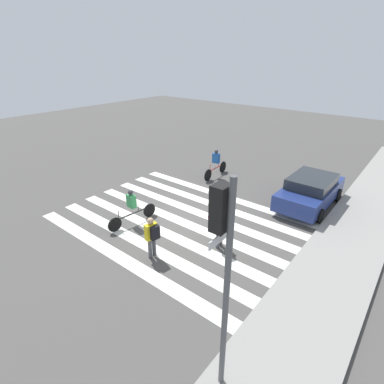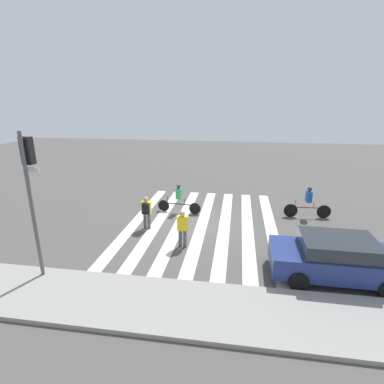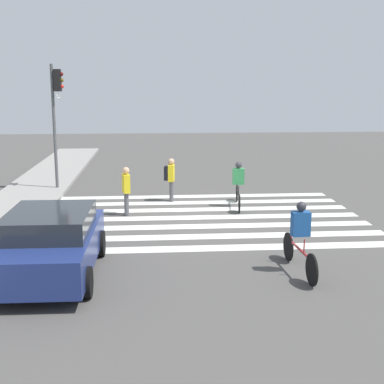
{
  "view_description": "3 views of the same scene",
  "coord_description": "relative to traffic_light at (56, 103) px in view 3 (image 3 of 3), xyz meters",
  "views": [
    {
      "loc": [
        8.46,
        7.53,
        6.63
      ],
      "look_at": [
        -0.51,
        0.35,
        1.28
      ],
      "focal_mm": 28.0,
      "sensor_mm": 36.0,
      "label": 1
    },
    {
      "loc": [
        -1.58,
        13.41,
        5.84
      ],
      "look_at": [
        0.56,
        -0.38,
        1.49
      ],
      "focal_mm": 28.0,
      "sensor_mm": 36.0,
      "label": 2
    },
    {
      "loc": [
        -16.5,
        1.65,
        4.19
      ],
      "look_at": [
        -0.71,
        0.43,
        0.98
      ],
      "focal_mm": 50.0,
      "sensor_mm": 36.0,
      "label": 3
    }
  ],
  "objects": [
    {
      "name": "ground_plane",
      "position": [
        -4.79,
        -5.28,
        -3.46
      ],
      "size": [
        60.0,
        60.0,
        0.0
      ],
      "primitive_type": "plane",
      "color": "#4C4947"
    },
    {
      "name": "traffic_light",
      "position": [
        0.0,
        0.0,
        0.0
      ],
      "size": [
        0.6,
        0.5,
        4.95
      ],
      "color": "#515456",
      "rests_on": "ground_plane"
    },
    {
      "name": "cyclist_far_lane",
      "position": [
        -10.01,
        -6.93,
        -2.59
      ],
      "size": [
        2.34,
        0.41,
        1.64
      ],
      "rotation": [
        0.0,
        0.0,
        0.05
      ],
      "color": "black",
      "rests_on": "ground_plane"
    },
    {
      "name": "car_parked_silver_sedan",
      "position": [
        -9.79,
        -1.39,
        -2.7
      ],
      "size": [
        4.3,
        2.12,
        1.47
      ],
      "rotation": [
        0.0,
        0.0,
        -0.01
      ],
      "color": "navy",
      "rests_on": "ground_plane"
    },
    {
      "name": "crosswalk_stripes",
      "position": [
        -4.79,
        -5.28,
        -3.45
      ],
      "size": [
        7.08,
        10.0,
        0.01
      ],
      "color": "silver",
      "rests_on": "ground_plane"
    },
    {
      "name": "cyclist_near_curb",
      "position": [
        -3.38,
        -6.62,
        -2.6
      ],
      "size": [
        2.36,
        0.42,
        1.58
      ],
      "rotation": [
        0.0,
        0.0,
        -0.11
      ],
      "color": "black",
      "rests_on": "ground_plane"
    },
    {
      "name": "pedestrian_child_with_backpack",
      "position": [
        -2.31,
        -4.31,
        -2.54
      ],
      "size": [
        0.46,
        0.4,
        1.57
      ],
      "rotation": [
        0.0,
        0.0,
        2.99
      ],
      "color": "#4C4C51",
      "rests_on": "ground_plane"
    },
    {
      "name": "pedestrian_adult_blue_shirt",
      "position": [
        -4.28,
        -2.81,
        -2.57
      ],
      "size": [
        0.47,
        0.29,
        1.58
      ],
      "rotation": [
        0.0,
        0.0,
        0.22
      ],
      "color": "#4C4C51",
      "rests_on": "ground_plane"
    },
    {
      "name": "sidewalk_curb",
      "position": [
        -4.79,
        0.97,
        -3.39
      ],
      "size": [
        36.0,
        2.5,
        0.14
      ],
      "color": "gray",
      "rests_on": "ground_plane"
    }
  ]
}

